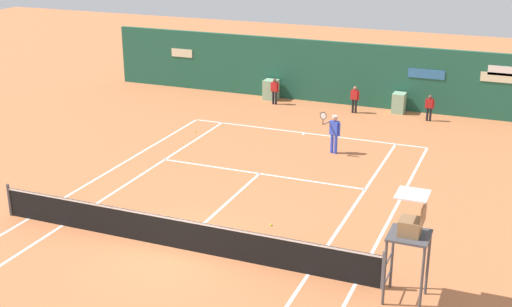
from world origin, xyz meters
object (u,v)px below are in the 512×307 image
object	(u,v)px
ball_kid_centre_post	(430,106)
ball_kid_right_post	(275,89)
ball_kid_left_post	(355,98)
tennis_ball_mid_court	(271,225)
tennis_ball_near_service_line	(195,131)
player_on_baseline	(334,131)
umpire_chair	(410,231)

from	to	relation	value
ball_kid_centre_post	ball_kid_right_post	xyz separation A→B (m)	(-7.63, 0.00, 0.05)
ball_kid_left_post	tennis_ball_mid_court	distance (m)	13.24
ball_kid_left_post	tennis_ball_mid_court	bearing A→B (deg)	100.22
ball_kid_left_post	tennis_ball_mid_court	size ratio (longest dim) A/B	19.38
ball_kid_right_post	tennis_ball_near_service_line	bearing A→B (deg)	79.97
ball_kid_left_post	ball_kid_right_post	xyz separation A→B (m)	(-4.10, 0.00, 0.00)
player_on_baseline	tennis_ball_near_service_line	xyz separation A→B (m)	(-6.39, 0.36, -0.92)
ball_kid_right_post	tennis_ball_mid_court	size ratio (longest dim) A/B	19.41
ball_kid_centre_post	tennis_ball_near_service_line	world-z (taller)	ball_kid_centre_post
umpire_chair	ball_kid_left_post	distance (m)	16.82
tennis_ball_mid_court	tennis_ball_near_service_line	bearing A→B (deg)	130.64
ball_kid_left_post	tennis_ball_near_service_line	bearing A→B (deg)	51.39
umpire_chair	tennis_ball_mid_court	xyz separation A→B (m)	(-4.64, 2.69, -1.86)
ball_kid_centre_post	tennis_ball_mid_court	size ratio (longest dim) A/B	18.17
tennis_ball_near_service_line	tennis_ball_mid_court	bearing A→B (deg)	-49.36
tennis_ball_near_service_line	ball_kid_centre_post	bearing A→B (deg)	31.36
ball_kid_right_post	tennis_ball_mid_court	bearing A→B (deg)	116.22
player_on_baseline	ball_kid_right_post	distance (m)	7.66
ball_kid_centre_post	ball_kid_right_post	world-z (taller)	ball_kid_right_post
ball_kid_centre_post	player_on_baseline	bearing A→B (deg)	61.64
tennis_ball_mid_court	tennis_ball_near_service_line	size ratio (longest dim) A/B	1.00
ball_kid_right_post	tennis_ball_mid_court	world-z (taller)	ball_kid_right_post
ball_kid_centre_post	tennis_ball_near_service_line	size ratio (longest dim) A/B	18.17
tennis_ball_mid_court	ball_kid_right_post	bearing A→B (deg)	110.34
umpire_chair	tennis_ball_near_service_line	xyz separation A→B (m)	(-11.13, 10.25, -1.86)
ball_kid_left_post	tennis_ball_mid_court	xyz separation A→B (m)	(0.79, -13.19, -0.73)
ball_kid_centre_post	ball_kid_right_post	size ratio (longest dim) A/B	0.94
player_on_baseline	ball_kid_left_post	world-z (taller)	player_on_baseline
ball_kid_left_post	tennis_ball_near_service_line	world-z (taller)	ball_kid_left_post
tennis_ball_mid_court	umpire_chair	bearing A→B (deg)	-30.11
umpire_chair	ball_kid_centre_post	world-z (taller)	umpire_chair
player_on_baseline	ball_kid_left_post	distance (m)	6.02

